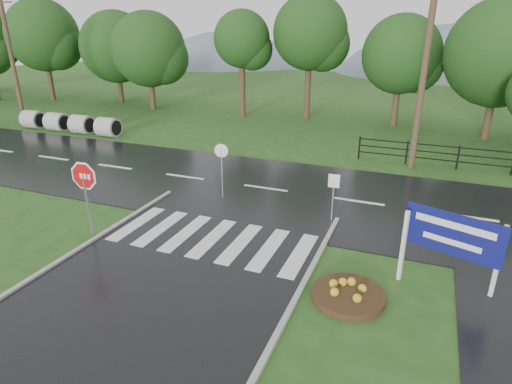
% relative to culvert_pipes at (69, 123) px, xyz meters
% --- Properties ---
extents(ground, '(120.00, 120.00, 0.00)m').
position_rel_culvert_pipes_xyz_m(ground, '(15.64, -15.00, -0.60)').
color(ground, '#254C19').
rests_on(ground, ground).
extents(main_road, '(90.00, 8.00, 0.04)m').
position_rel_culvert_pipes_xyz_m(main_road, '(15.64, -5.00, -0.60)').
color(main_road, black).
rests_on(main_road, ground).
extents(walkway, '(2.20, 11.00, 0.04)m').
position_rel_culvert_pipes_xyz_m(walkway, '(24.14, -11.00, -0.60)').
color(walkway, black).
rests_on(walkway, ground).
extents(crosswalk, '(6.50, 2.80, 0.02)m').
position_rel_culvert_pipes_xyz_m(crosswalk, '(15.64, -10.00, -0.54)').
color(crosswalk, silver).
rests_on(crosswalk, ground).
extents(fence_west, '(9.58, 0.08, 1.20)m').
position_rel_culvert_pipes_xyz_m(fence_west, '(23.39, 1.00, 0.12)').
color(fence_west, black).
rests_on(fence_west, ground).
extents(hills, '(102.00, 48.00, 48.00)m').
position_rel_culvert_pipes_xyz_m(hills, '(19.13, 50.00, -16.14)').
color(hills, slate).
rests_on(hills, ground).
extents(treeline, '(83.20, 5.20, 10.00)m').
position_rel_culvert_pipes_xyz_m(treeline, '(16.64, 9.00, -0.60)').
color(treeline, '#163A12').
rests_on(treeline, ground).
extents(culvert_pipes, '(7.60, 1.20, 1.20)m').
position_rel_culvert_pipes_xyz_m(culvert_pipes, '(0.00, 0.00, 0.00)').
color(culvert_pipes, '#9E9B93').
rests_on(culvert_pipes, ground).
extents(stop_sign, '(1.26, 0.09, 2.83)m').
position_rel_culvert_pipes_xyz_m(stop_sign, '(11.89, -11.39, 1.36)').
color(stop_sign, '#939399').
rests_on(stop_sign, ground).
extents(estate_billboard, '(2.43, 0.88, 2.19)m').
position_rel_culvert_pipes_xyz_m(estate_billboard, '(22.73, -10.16, 0.91)').
color(estate_billboard, silver).
rests_on(estate_billboard, ground).
extents(flower_bed, '(1.91, 1.91, 0.38)m').
position_rel_culvert_pipes_xyz_m(flower_bed, '(20.43, -11.61, -0.46)').
color(flower_bed, '#332111').
rests_on(flower_bed, ground).
extents(reg_sign_small, '(0.40, 0.05, 1.80)m').
position_rel_culvert_pipes_xyz_m(reg_sign_small, '(19.00, -7.14, 0.71)').
color(reg_sign_small, '#939399').
rests_on(reg_sign_small, ground).
extents(reg_sign_round, '(0.53, 0.13, 2.33)m').
position_rel_culvert_pipes_xyz_m(reg_sign_round, '(14.43, -6.72, 0.87)').
color(reg_sign_round, '#939399').
rests_on(reg_sign_round, ground).
extents(utility_pole_west, '(1.52, 0.42, 8.63)m').
position_rel_culvert_pipes_xyz_m(utility_pole_west, '(-4.64, 0.50, 3.79)').
color(utility_pole_west, '#473523').
rests_on(utility_pole_west, ground).
extents(utility_pole_east, '(1.59, 0.42, 9.03)m').
position_rel_culvert_pipes_xyz_m(utility_pole_east, '(21.31, 0.50, 3.99)').
color(utility_pole_east, '#473523').
rests_on(utility_pole_east, ground).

